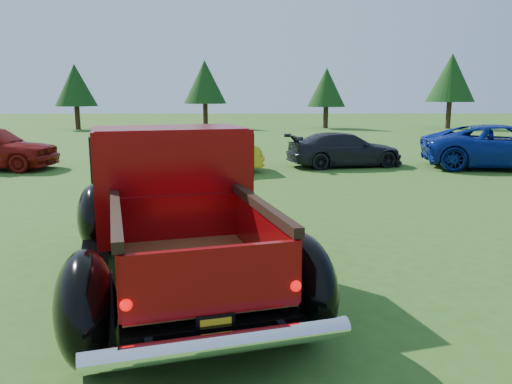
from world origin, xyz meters
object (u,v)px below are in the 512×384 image
at_px(tree_mid_right, 326,88).
at_px(tree_east, 451,78).
at_px(show_car_grey, 345,149).
at_px(tree_west, 75,85).
at_px(tree_mid_left, 205,82).
at_px(show_car_blue, 504,147).
at_px(pickup_truck, 172,207).
at_px(show_car_yellow, 190,149).

xyz_separation_m(tree_mid_right, tree_east, (9.00, -0.50, 0.68)).
bearing_deg(tree_mid_right, tree_east, -3.18).
height_order(tree_east, show_car_grey, tree_east).
bearing_deg(tree_east, tree_west, -178.94).
relative_size(tree_mid_left, show_car_blue, 0.94).
bearing_deg(pickup_truck, tree_mid_right, 62.20).
height_order(tree_east, show_car_blue, tree_east).
height_order(tree_mid_right, tree_east, tree_east).
distance_m(tree_west, pickup_truck, 31.75).
bearing_deg(pickup_truck, tree_west, 95.38).
bearing_deg(pickup_truck, show_car_blue, 30.67).
relative_size(tree_east, show_car_yellow, 1.20).
relative_size(tree_mid_left, show_car_grey, 1.24).
bearing_deg(tree_mid_right, show_car_yellow, -109.83).
height_order(tree_mid_right, show_car_yellow, tree_mid_right).
bearing_deg(pickup_truck, show_car_grey, 52.20).
distance_m(tree_west, tree_east, 27.01).
distance_m(show_car_grey, show_car_blue, 5.31).
distance_m(tree_west, show_car_grey, 24.71).
height_order(tree_mid_left, tree_mid_right, tree_mid_left).
bearing_deg(tree_mid_right, pickup_truck, -102.79).
bearing_deg(show_car_yellow, show_car_blue, -96.64).
height_order(tree_west, show_car_yellow, tree_west).
height_order(tree_west, pickup_truck, tree_west).
height_order(tree_west, tree_mid_left, tree_mid_left).
relative_size(show_car_grey, show_car_blue, 0.76).
bearing_deg(tree_east, tree_mid_left, 175.24).
xyz_separation_m(tree_mid_left, pickup_truck, (2.04, -31.69, -2.41)).
bearing_deg(show_car_yellow, tree_mid_left, -7.13).
bearing_deg(tree_east, show_car_blue, -107.15).
xyz_separation_m(tree_east, pickup_truck, (-15.96, -30.19, -2.69)).
bearing_deg(tree_west, tree_mid_left, 12.53).
bearing_deg(pickup_truck, tree_east, 47.11).
relative_size(tree_mid_left, show_car_yellow, 1.11).
relative_size(tree_east, show_car_grey, 1.34).
xyz_separation_m(show_car_yellow, show_car_blue, (10.48, 0.69, -0.01)).
bearing_deg(show_car_grey, pickup_truck, 145.78).
bearing_deg(tree_east, show_car_yellow, -128.64).
height_order(show_car_grey, show_car_blue, show_car_blue).
distance_m(tree_west, tree_mid_left, 9.22).
xyz_separation_m(tree_mid_left, show_car_grey, (6.49, -21.08, -2.80)).
relative_size(tree_mid_right, show_car_grey, 1.09).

